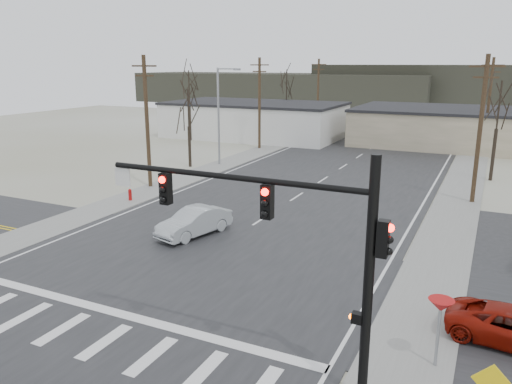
% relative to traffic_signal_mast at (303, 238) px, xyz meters
% --- Properties ---
extents(ground, '(140.00, 140.00, 0.00)m').
position_rel_traffic_signal_mast_xyz_m(ground, '(-7.89, 6.20, -4.67)').
color(ground, '#BABBB7').
rests_on(ground, ground).
extents(main_road, '(18.00, 110.00, 0.05)m').
position_rel_traffic_signal_mast_xyz_m(main_road, '(-7.89, 21.20, -4.65)').
color(main_road, black).
rests_on(main_road, ground).
extents(cross_road, '(90.00, 10.00, 0.04)m').
position_rel_traffic_signal_mast_xyz_m(cross_road, '(-7.89, 6.20, -4.65)').
color(cross_road, black).
rests_on(cross_road, ground).
extents(sidewalk_left, '(3.00, 90.00, 0.06)m').
position_rel_traffic_signal_mast_xyz_m(sidewalk_left, '(-18.49, 26.20, -4.64)').
color(sidewalk_left, gray).
rests_on(sidewalk_left, ground).
extents(sidewalk_right, '(3.00, 90.00, 0.06)m').
position_rel_traffic_signal_mast_xyz_m(sidewalk_right, '(2.71, 26.20, -4.64)').
color(sidewalk_right, gray).
rests_on(sidewalk_right, ground).
extents(traffic_signal_mast, '(8.95, 0.43, 7.20)m').
position_rel_traffic_signal_mast_xyz_m(traffic_signal_mast, '(0.00, 0.00, 0.00)').
color(traffic_signal_mast, black).
rests_on(traffic_signal_mast, ground).
extents(fire_hydrant, '(0.24, 0.24, 0.87)m').
position_rel_traffic_signal_mast_xyz_m(fire_hydrant, '(-18.09, 14.20, -4.22)').
color(fire_hydrant, '#A50C0C').
rests_on(fire_hydrant, ground).
extents(yield_sign, '(0.80, 0.80, 2.35)m').
position_rel_traffic_signal_mast_xyz_m(yield_sign, '(3.61, 2.70, -2.61)').
color(yield_sign, gray).
rests_on(yield_sign, ground).
extents(building_left_far, '(22.30, 12.30, 4.50)m').
position_rel_traffic_signal_mast_xyz_m(building_left_far, '(-23.89, 46.20, -2.42)').
color(building_left_far, silver).
rests_on(building_left_far, ground).
extents(building_right_far, '(26.30, 14.30, 4.30)m').
position_rel_traffic_signal_mast_xyz_m(building_right_far, '(2.11, 50.20, -2.52)').
color(building_right_far, '#C1AF93').
rests_on(building_right_far, ground).
extents(upole_left_b, '(2.20, 0.30, 10.00)m').
position_rel_traffic_signal_mast_xyz_m(upole_left_b, '(-19.39, 18.20, 0.55)').
color(upole_left_b, '#42331E').
rests_on(upole_left_b, ground).
extents(upole_left_c, '(2.20, 0.30, 10.00)m').
position_rel_traffic_signal_mast_xyz_m(upole_left_c, '(-19.39, 38.20, 0.55)').
color(upole_left_c, '#42331E').
rests_on(upole_left_c, ground).
extents(upole_left_d, '(2.20, 0.30, 10.00)m').
position_rel_traffic_signal_mast_xyz_m(upole_left_d, '(-19.39, 58.20, 0.55)').
color(upole_left_d, '#42331E').
rests_on(upole_left_d, ground).
extents(upole_right_a, '(2.20, 0.30, 10.00)m').
position_rel_traffic_signal_mast_xyz_m(upole_right_a, '(3.61, 24.20, 0.55)').
color(upole_right_a, '#42331E').
rests_on(upole_right_a, ground).
extents(upole_right_b, '(2.20, 0.30, 10.00)m').
position_rel_traffic_signal_mast_xyz_m(upole_right_b, '(3.61, 46.20, 0.55)').
color(upole_right_b, '#42331E').
rests_on(upole_right_b, ground).
extents(streetlight_main, '(2.40, 0.25, 9.00)m').
position_rel_traffic_signal_mast_xyz_m(streetlight_main, '(-18.69, 28.20, 0.41)').
color(streetlight_main, gray).
rests_on(streetlight_main, ground).
extents(tree_left_near, '(3.30, 3.30, 7.35)m').
position_rel_traffic_signal_mast_xyz_m(tree_left_near, '(-20.89, 26.20, 0.55)').
color(tree_left_near, '#2E241C').
rests_on(tree_left_near, ground).
extents(tree_right_mid, '(3.74, 3.74, 8.33)m').
position_rel_traffic_signal_mast_xyz_m(tree_right_mid, '(4.61, 32.20, 1.26)').
color(tree_right_mid, '#2E241C').
rests_on(tree_right_mid, ground).
extents(tree_left_far, '(3.96, 3.96, 8.82)m').
position_rel_traffic_signal_mast_xyz_m(tree_left_far, '(-21.89, 52.20, 1.61)').
color(tree_left_far, '#2E241C').
rests_on(tree_left_far, ground).
extents(tree_left_mid, '(3.96, 3.96, 8.82)m').
position_rel_traffic_signal_mast_xyz_m(tree_left_mid, '(-29.89, 40.20, 1.61)').
color(tree_left_mid, '#2E241C').
rests_on(tree_left_mid, ground).
extents(hill_left, '(70.00, 18.00, 7.00)m').
position_rel_traffic_signal_mast_xyz_m(hill_left, '(-42.89, 98.20, -1.17)').
color(hill_left, '#333026').
rests_on(hill_left, ground).
extents(sedan_crossing, '(2.75, 4.88, 1.52)m').
position_rel_traffic_signal_mast_xyz_m(sedan_crossing, '(-10.09, 10.00, -3.87)').
color(sedan_crossing, '#ABB1B6').
rests_on(sedan_crossing, main_road).
extents(car_far_a, '(3.58, 5.52, 1.49)m').
position_rel_traffic_signal_mast_xyz_m(car_far_a, '(-0.82, 51.73, -3.88)').
color(car_far_a, black).
rests_on(car_far_a, main_road).
extents(car_far_b, '(2.48, 4.05, 1.29)m').
position_rel_traffic_signal_mast_xyz_m(car_far_b, '(-14.75, 65.42, -3.98)').
color(car_far_b, black).
rests_on(car_far_b, main_road).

